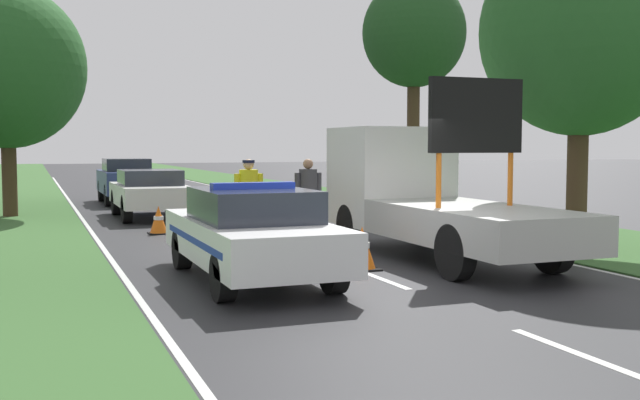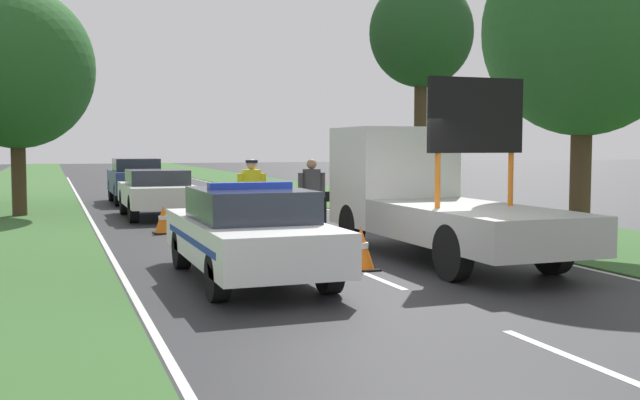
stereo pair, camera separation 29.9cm
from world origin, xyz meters
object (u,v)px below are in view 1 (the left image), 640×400
at_px(police_officer, 249,193).
at_px(queued_car_van_white, 150,192).
at_px(pedestrian_civilian, 308,192).
at_px(traffic_cone_centre_front, 309,231).
at_px(roadside_tree_far_left, 581,32).
at_px(road_barrier, 267,200).
at_px(traffic_cone_near_truck, 362,248).
at_px(roadside_tree_mid_left, 6,67).
at_px(work_truck, 422,194).
at_px(roadside_tree_near_right, 414,35).
at_px(police_car, 251,233).
at_px(queued_car_hatch_blue, 126,180).
at_px(traffic_cone_near_police, 159,220).

distance_m(police_officer, queued_car_van_white, 6.26).
height_order(police_officer, queued_car_van_white, police_officer).
distance_m(pedestrian_civilian, traffic_cone_centre_front, 1.91).
bearing_deg(queued_car_van_white, roadside_tree_far_left, 123.70).
bearing_deg(police_officer, traffic_cone_centre_front, 122.94).
bearing_deg(road_barrier, roadside_tree_far_left, -45.04).
bearing_deg(traffic_cone_near_truck, roadside_tree_mid_left, 115.17).
bearing_deg(work_truck, roadside_tree_near_right, -119.28).
relative_size(police_car, queued_car_hatch_blue, 1.15).
relative_size(queued_car_hatch_blue, roadside_tree_far_left, 0.66).
bearing_deg(pedestrian_civilian, police_officer, -154.52).
bearing_deg(roadside_tree_near_right, traffic_cone_near_truck, -122.96).
relative_size(police_officer, traffic_cone_near_truck, 2.45).
relative_size(work_truck, traffic_cone_near_police, 9.66).
bearing_deg(traffic_cone_near_truck, pedestrian_civilian, 81.31).
xyz_separation_m(police_car, police_officer, (1.23, 4.50, 0.32)).
bearing_deg(queued_car_van_white, police_car, 89.86).
bearing_deg(police_officer, pedestrian_civilian, -168.67).
xyz_separation_m(road_barrier, traffic_cone_near_truck, (0.11, -5.00, -0.46)).
relative_size(traffic_cone_near_police, traffic_cone_near_truck, 0.91).
xyz_separation_m(road_barrier, roadside_tree_near_right, (5.56, 3.41, 4.47)).
bearing_deg(roadside_tree_mid_left, work_truck, -55.27).
bearing_deg(police_car, queued_car_van_white, 85.52).
relative_size(police_car, pedestrian_civilian, 2.67).
height_order(pedestrian_civilian, roadside_tree_far_left, roadside_tree_far_left).
bearing_deg(traffic_cone_near_truck, traffic_cone_near_police, 110.25).
distance_m(police_car, traffic_cone_near_truck, 2.04).
xyz_separation_m(road_barrier, traffic_cone_centre_front, (0.19, -2.25, -0.46)).
bearing_deg(police_officer, queued_car_van_white, -75.21).
xyz_separation_m(road_barrier, police_officer, (-0.65, -0.77, 0.24)).
xyz_separation_m(queued_car_hatch_blue, roadside_tree_far_left, (6.63, -15.89, 3.37)).
height_order(queued_car_van_white, roadside_tree_near_right, roadside_tree_near_right).
height_order(traffic_cone_centre_front, roadside_tree_near_right, roadside_tree_near_right).
relative_size(work_truck, traffic_cone_near_truck, 8.74).
height_order(roadside_tree_mid_left, roadside_tree_far_left, roadside_tree_mid_left).
height_order(traffic_cone_near_police, traffic_cone_centre_front, traffic_cone_centre_front).
xyz_separation_m(work_truck, roadside_tree_far_left, (2.88, -0.90, 3.08)).
distance_m(work_truck, road_barrier, 4.21).
bearing_deg(queued_car_van_white, road_barrier, 109.01).
distance_m(police_officer, pedestrian_civilian, 1.44).
bearing_deg(roadside_tree_near_right, road_barrier, -148.50).
height_order(traffic_cone_near_police, roadside_tree_mid_left, roadside_tree_mid_left).
distance_m(road_barrier, pedestrian_civilian, 1.00).
xyz_separation_m(work_truck, traffic_cone_near_police, (-4.17, 5.09, -0.82)).
xyz_separation_m(road_barrier, roadside_tree_mid_left, (-5.58, 7.11, 3.49)).
bearing_deg(road_barrier, work_truck, -63.84).
relative_size(traffic_cone_near_police, roadside_tree_mid_left, 0.10).
xyz_separation_m(road_barrier, roadside_tree_far_left, (4.81, -4.62, 3.40)).
bearing_deg(roadside_tree_near_right, pedestrian_civilian, -140.18).
bearing_deg(roadside_tree_near_right, roadside_tree_mid_left, 161.61).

